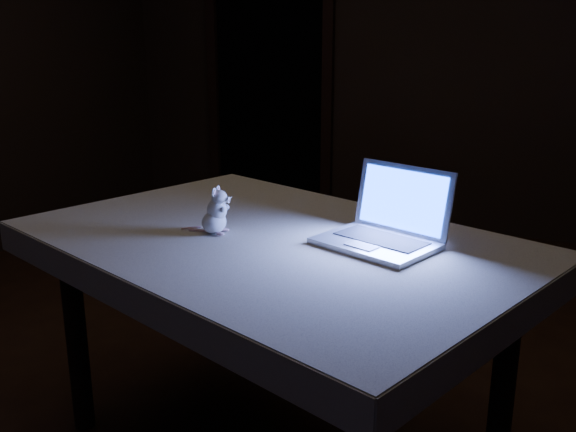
% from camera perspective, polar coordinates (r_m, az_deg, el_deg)
% --- Properties ---
extents(floor, '(5.00, 5.00, 0.00)m').
position_cam_1_polar(floor, '(2.72, -3.13, -14.59)').
color(floor, black).
rests_on(floor, ground).
extents(back_wall, '(4.50, 0.04, 2.60)m').
position_cam_1_polar(back_wall, '(4.70, 10.95, 14.75)').
color(back_wall, black).
rests_on(back_wall, ground).
extents(doorway, '(1.06, 0.36, 2.13)m').
position_cam_1_polar(doorway, '(5.08, -1.65, 12.44)').
color(doorway, black).
rests_on(doorway, back_wall).
extents(table, '(1.67, 1.36, 0.77)m').
position_cam_1_polar(table, '(2.13, -1.34, -11.97)').
color(table, black).
rests_on(table, floor).
extents(tablecloth, '(1.74, 1.36, 0.09)m').
position_cam_1_polar(tablecloth, '(1.98, -3.46, -3.16)').
color(tablecloth, beige).
rests_on(tablecloth, table).
extents(laptop, '(0.41, 0.38, 0.22)m').
position_cam_1_polar(laptop, '(1.86, 7.88, 0.56)').
color(laptop, '#BABABF').
rests_on(laptop, tablecloth).
extents(plush_mouse, '(0.14, 0.14, 0.15)m').
position_cam_1_polar(plush_mouse, '(1.99, -6.62, 0.50)').
color(plush_mouse, silver).
rests_on(plush_mouse, tablecloth).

